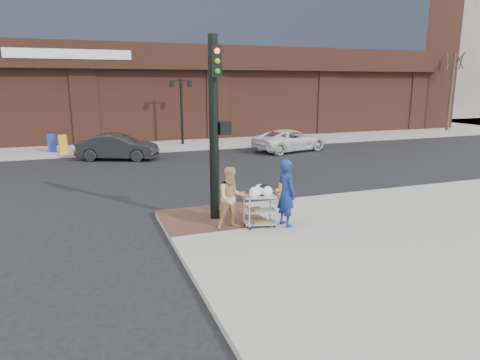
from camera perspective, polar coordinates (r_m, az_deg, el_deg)
name	(u,v)px	position (r m, az deg, el deg)	size (l,w,h in m)	color
ground	(241,230)	(11.71, 0.17, -6.67)	(220.00, 220.00, 0.00)	black
sidewalk_far	(247,120)	(45.56, 0.90, 8.00)	(65.00, 36.00, 0.15)	#999791
brick_curb_ramp	(211,217)	(12.30, -3.93, -4.98)	(2.80, 2.40, 0.01)	brown
filler_block	(420,44)	(65.47, 22.89, 16.32)	(14.00, 20.00, 18.00)	slate
bare_tree_a	(455,52)	(38.76, 26.76, 14.99)	(1.80, 1.80, 7.20)	#382B21
lamp_post	(181,104)	(27.02, -7.81, 9.97)	(1.32, 0.22, 4.00)	black
traffic_signal_pole	(215,124)	(11.67, -3.37, 7.50)	(0.61, 0.51, 5.00)	black
woman_blue	(286,193)	(11.43, 6.18, -1.69)	(0.66, 0.43, 1.82)	navy
pedestrian_tan	(232,198)	(11.17, -1.11, -2.41)	(0.80, 0.63, 1.65)	tan
sedan_dark	(118,147)	(23.07, -16.00, 4.26)	(1.42, 4.07, 1.34)	black
minivan_white	(290,140)	(25.27, 6.70, 5.29)	(2.10, 4.55, 1.26)	white
utility_cart	(260,208)	(11.40, 2.71, -3.73)	(0.90, 0.64, 1.14)	#96969A
fire_hydrant	(282,190)	(13.55, 5.61, -1.38)	(0.42, 0.29, 0.88)	orange
newsbox_yellow	(63,144)	(25.33, -22.55, 4.45)	(0.42, 0.38, 1.00)	gold
newsbox_blue	(52,143)	(26.09, -23.78, 4.55)	(0.41, 0.38, 0.99)	#192CA8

